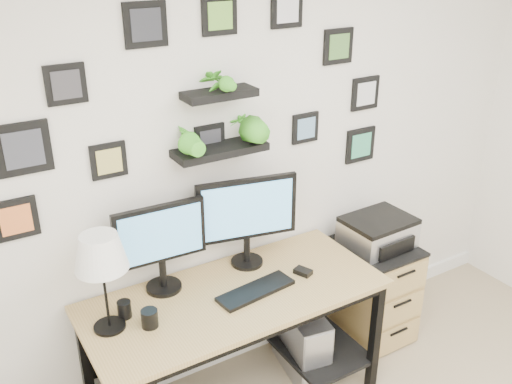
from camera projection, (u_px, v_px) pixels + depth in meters
room at (261, 338)px, 3.75m from camera, size 4.00×4.00×4.00m
desk at (238, 307)px, 3.10m from camera, size 1.60×0.70×0.75m
monitor_left at (161, 242)px, 2.92m from camera, size 0.48×0.20×0.49m
monitor_right at (247, 215)px, 3.14m from camera, size 0.56×0.22×0.53m
keyboard at (256, 291)px, 3.01m from camera, size 0.45×0.19×0.02m
mouse at (303, 272)px, 3.17m from camera, size 0.09×0.11×0.03m
table_lamp at (100, 255)px, 2.57m from camera, size 0.25×0.25×0.51m
mug at (150, 318)px, 2.73m from camera, size 0.08×0.08×0.09m
pen_cup at (124, 309)px, 2.80m from camera, size 0.07×0.07×0.09m
pc_tower_grey at (302, 341)px, 3.46m from camera, size 0.26×0.47×0.44m
file_cabinet at (373, 289)px, 3.76m from camera, size 0.43×0.53×0.67m
printer at (378, 232)px, 3.58m from camera, size 0.43×0.35×0.19m
wall_decor at (220, 111)px, 2.91m from camera, size 2.27×0.18×1.06m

